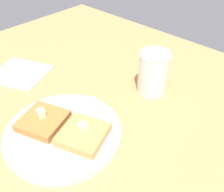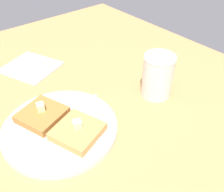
% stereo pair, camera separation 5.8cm
% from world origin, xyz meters
% --- Properties ---
extents(table_surface, '(1.25, 1.25, 0.03)m').
position_xyz_m(table_surface, '(0.00, 0.00, 0.01)').
color(table_surface, tan).
rests_on(table_surface, ground).
extents(plate, '(0.25, 0.25, 0.01)m').
position_xyz_m(plate, '(-0.02, 0.03, 0.04)').
color(plate, silver).
rests_on(plate, table_surface).
extents(toast_slice_left, '(0.12, 0.12, 0.02)m').
position_xyz_m(toast_slice_left, '(-0.07, 0.01, 0.05)').
color(toast_slice_left, '#A96F33').
rests_on(toast_slice_left, plate).
extents(toast_slice_middle, '(0.12, 0.12, 0.02)m').
position_xyz_m(toast_slice_middle, '(0.03, 0.05, 0.05)').
color(toast_slice_middle, tan).
rests_on(toast_slice_middle, plate).
extents(butter_pat_primary, '(0.02, 0.02, 0.02)m').
position_xyz_m(butter_pat_primary, '(-0.07, 0.02, 0.07)').
color(butter_pat_primary, '#F0E9B0').
rests_on(butter_pat_primary, toast_slice_left).
extents(butter_pat_secondary, '(0.02, 0.02, 0.02)m').
position_xyz_m(butter_pat_secondary, '(0.03, 0.05, 0.07)').
color(butter_pat_secondary, beige).
rests_on(butter_pat_secondary, toast_slice_middle).
extents(fork, '(0.14, 0.11, 0.00)m').
position_xyz_m(fork, '(0.02, 0.10, 0.05)').
color(fork, silver).
rests_on(fork, plate).
extents(syrup_jar, '(0.08, 0.08, 0.11)m').
position_xyz_m(syrup_jar, '(0.03, 0.29, 0.08)').
color(syrup_jar, '#5B2D0D').
rests_on(syrup_jar, table_surface).
extents(napkin, '(0.19, 0.19, 0.00)m').
position_xyz_m(napkin, '(-0.31, 0.10, 0.03)').
color(napkin, beige).
rests_on(napkin, table_surface).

